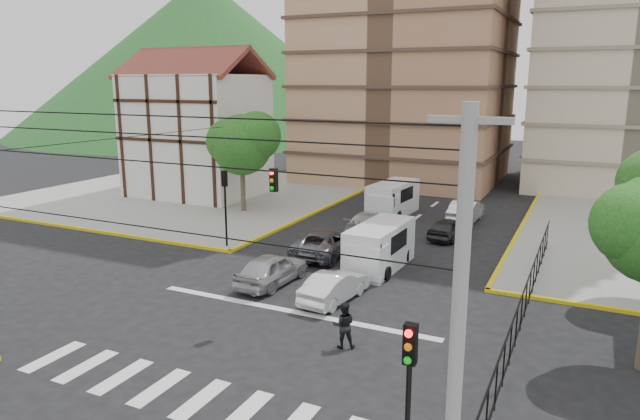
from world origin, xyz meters
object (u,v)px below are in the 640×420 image
Objects in this scene: traffic_light_nw at (225,196)px; car_silver_front_left at (272,269)px; car_white_front_right at (335,286)px; pedestrian_crosswalk at (344,325)px; traffic_light_se at (409,387)px; van_right_lane at (378,248)px; van_left_lane at (392,200)px.

car_silver_front_left is (5.42, -4.08, -2.36)m from traffic_light_nw.
car_white_front_right is 4.52m from pedestrian_crosswalk.
traffic_light_se is 12.96m from car_white_front_right.
van_left_lane is at bearing 108.00° from van_right_lane.
traffic_light_se is 22.06m from traffic_light_nw.
traffic_light_se is 0.84× the size of van_right_lane.
van_right_lane is (9.23, 0.13, -1.98)m from traffic_light_nw.
van_right_lane reaches higher than pedestrian_crosswalk.
van_left_lane is 3.14× the size of pedestrian_crosswalk.
van_left_lane is (5.94, 12.03, -1.96)m from traffic_light_nw.
traffic_light_nw is 1.09× the size of car_white_front_right.
traffic_light_nw is 0.99× the size of car_silver_front_left.
car_silver_front_left is (-10.18, 11.52, -2.36)m from traffic_light_se.
van_right_lane is at bearing -128.89° from car_silver_front_left.
pedestrian_crosswalk is (-4.47, 6.91, -2.25)m from traffic_light_se.
traffic_light_se is at bearing 127.83° from car_white_front_right.
pedestrian_crosswalk is (5.71, -4.61, 0.11)m from car_silver_front_left.
van_left_lane is at bearing -73.16° from car_white_front_right.
van_left_lane reaches higher than car_silver_front_left.
traffic_light_nw is at bearing -33.80° from car_silver_front_left.
traffic_light_se reaches higher than pedestrian_crosswalk.
car_white_front_right is at bearing 173.01° from car_silver_front_left.
car_silver_front_left is (-3.80, -4.22, -0.38)m from van_right_lane.
van_right_lane is at bearing 0.84° from traffic_light_nw.
van_left_lane is (-9.66, 27.63, -1.96)m from traffic_light_se.
car_silver_front_left is at bearing 131.46° from traffic_light_se.
van_right_lane is 12.34m from van_left_lane.
van_left_lane is 16.13m from car_silver_front_left.
car_silver_front_left is 3.62m from car_white_front_right.
car_silver_front_left reaches higher than car_white_front_right.
traffic_light_nw reaches higher than car_white_front_right.
van_left_lane is at bearing -88.66° from car_silver_front_left.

